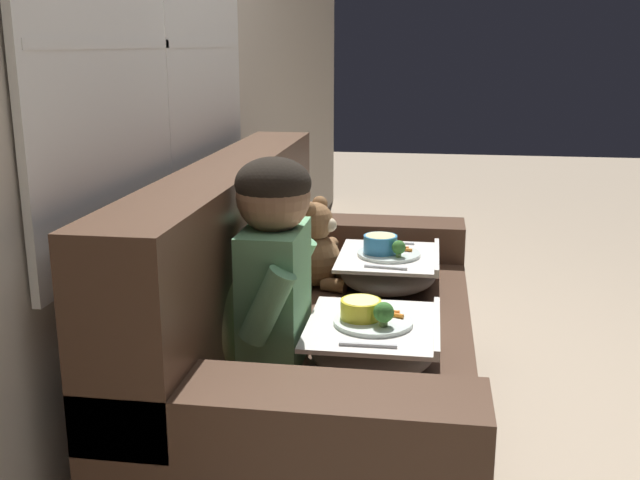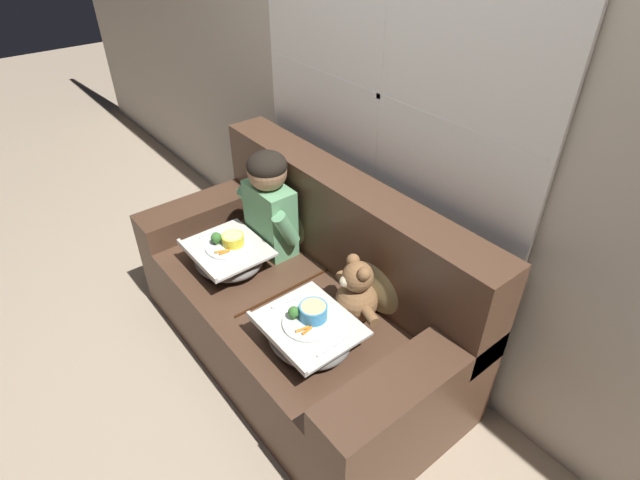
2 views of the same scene
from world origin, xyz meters
TOP-DOWN VIEW (x-y plane):
  - ground_plane at (0.00, 0.00)m, footprint 14.00×14.00m
  - wall_back_with_window at (0.00, 0.55)m, footprint 8.00×0.08m
  - couch at (0.00, 0.07)m, footprint 1.79×0.87m
  - throw_pillow_behind_child at (-0.34, 0.25)m, footprint 0.36×0.17m
  - throw_pillow_behind_teddy at (0.34, 0.25)m, footprint 0.37×0.18m
  - child_figure at (-0.34, 0.11)m, footprint 0.40×0.20m
  - teddy_bear at (0.34, 0.10)m, footprint 0.34×0.25m
  - lap_tray_child at (-0.34, -0.16)m, footprint 0.40×0.35m
  - lap_tray_teddy at (0.34, -0.16)m, footprint 0.41×0.35m

SIDE VIEW (x-z plane):
  - ground_plane at x=0.00m, z-range 0.00..0.00m
  - couch at x=0.00m, z-range -0.13..0.81m
  - lap_tray_child at x=-0.34m, z-range 0.42..0.62m
  - lap_tray_teddy at x=0.34m, z-range 0.43..0.62m
  - teddy_bear at x=0.34m, z-range 0.43..0.75m
  - throw_pillow_behind_child at x=-0.34m, z-range 0.44..0.81m
  - throw_pillow_behind_teddy at x=0.34m, z-range 0.44..0.81m
  - child_figure at x=-0.34m, z-range 0.48..1.05m
  - wall_back_with_window at x=0.00m, z-range 0.00..2.60m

